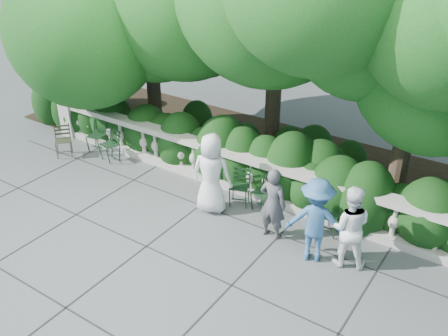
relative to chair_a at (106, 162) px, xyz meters
The scene contains 14 objects.
ground 3.91m from the chair_a, 16.55° to the right, with size 90.00×90.00×0.00m, color #494D50.
balustrade 3.84m from the chair_a, 10.41° to the left, with size 12.00×0.44×1.00m.
shrub_hedge 4.19m from the chair_a, 26.75° to the left, with size 15.00×2.60×1.70m, color black, non-canonical shape.
tree_canopy 6.30m from the chair_a, 25.16° to the left, with size 15.04×6.52×6.78m.
chair_a is the anchor object (origin of this frame).
chair_b 0.64m from the chair_a, 163.37° to the left, with size 0.44×0.48×0.84m, color black, non-canonical shape.
chair_c 3.99m from the chair_a, ahead, with size 0.44×0.48×0.84m, color black, non-canonical shape.
chair_d 4.47m from the chair_a, ahead, with size 0.44×0.48×0.84m, color black, non-canonical shape.
chair_e 6.02m from the chair_a, ahead, with size 0.44×0.48×0.84m, color black, non-canonical shape.
chair_weathered 1.14m from the chair_a, 156.43° to the right, with size 0.44×0.48×0.84m, color black, non-canonical shape.
person_businessman 3.68m from the chair_a, ahead, with size 0.87×0.57×1.79m, color silver.
person_woman_grey 5.18m from the chair_a, ahead, with size 0.56×0.37×1.53m, color #48474C.
person_casual_man 6.71m from the chair_a, ahead, with size 0.79×0.62×1.63m, color white.
person_older_blue 6.17m from the chair_a, ahead, with size 1.09×0.63×1.69m, color #2F5B8D.
Camera 1 is at (5.14, -6.66, 6.02)m, focal length 40.00 mm.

